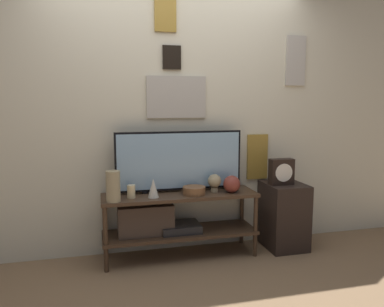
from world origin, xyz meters
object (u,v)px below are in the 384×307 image
Objects in this scene: vase_wide_bowl at (194,190)px; mantel_clock at (281,172)px; vase_round_glass at (232,184)px; decorative_bust at (214,182)px; vase_tall_ceramic at (113,186)px; television at (180,161)px; vase_slim_bronze at (153,188)px; candle_jar at (131,192)px.

mantel_clock is (0.87, 0.00, 0.13)m from vase_wide_bowl.
decorative_bust is (-0.15, 0.05, 0.02)m from vase_round_glass.
vase_round_glass is at bearing 3.25° from vase_tall_ceramic.
television is 4.51× the size of vase_tall_ceramic.
vase_tall_ceramic is 1.55× the size of decorative_bust.
decorative_bust reaches higher than vase_round_glass.
vase_tall_ceramic is at bearing -160.53° from television.
vase_round_glass is (0.36, -0.02, 0.04)m from vase_wide_bowl.
vase_wide_bowl is (0.72, 0.08, -0.10)m from vase_tall_ceramic.
candle_jar is at bearing 170.53° from vase_slim_bronze.
vase_wide_bowl is at bearing -53.75° from television.
mantel_clock is (1.43, -0.01, 0.11)m from candle_jar.
television reaches higher than mantel_clock.
candle_jar is (-0.19, 0.03, -0.03)m from vase_slim_bronze.
vase_round_glass is 0.52m from mantel_clock.
vase_wide_bowl is 0.57m from candle_jar.
vase_tall_ceramic is at bearing -177.15° from mantel_clock.
vase_slim_bronze is 1.24m from mantel_clock.
vase_wide_bowl is (0.10, -0.14, -0.26)m from television.
vase_tall_ceramic is 0.73m from vase_wide_bowl.
vase_slim_bronze is at bearing 8.72° from vase_tall_ceramic.
vase_slim_bronze reaches higher than candle_jar.
vase_wide_bowl is (0.37, 0.02, -0.05)m from vase_slim_bronze.
vase_slim_bronze is at bearing -174.04° from decorative_bust.
television is 0.53m from candle_jar.
candle_jar is 1.43m from mantel_clock.
vase_wide_bowl is at bearing 3.65° from vase_slim_bronze.
vase_wide_bowl is at bearing -0.79° from candle_jar.
vase_round_glass is 1.38× the size of candle_jar.
mantel_clock is (1.59, 0.08, 0.04)m from vase_tall_ceramic.
television is 0.38m from vase_slim_bronze.
candle_jar is (-0.46, -0.13, -0.23)m from television.
decorative_bust is at bearing 160.88° from vase_round_glass.
decorative_bust is (0.31, -0.10, -0.19)m from television.
television reaches higher than vase_round_glass.
decorative_bust is (0.58, 0.06, 0.01)m from vase_slim_bronze.
vase_slim_bronze is 1.00× the size of decorative_bust.
television is 4.77× the size of mantel_clock.
candle_jar is 0.68× the size of decorative_bust.
vase_tall_ceramic is at bearing -173.91° from vase_wide_bowl.
decorative_bust is at bearing -18.73° from television.
television reaches higher than decorative_bust.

